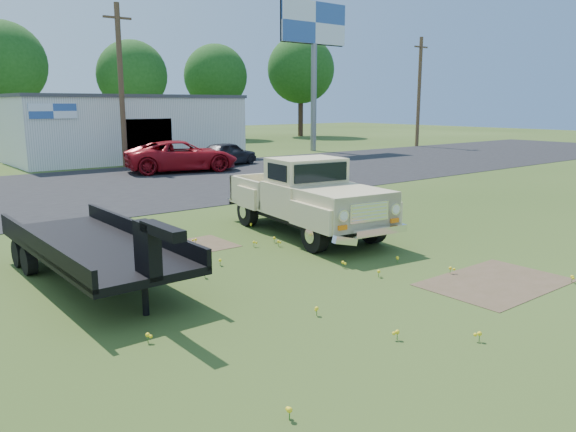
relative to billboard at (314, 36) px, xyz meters
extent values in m
plane|color=#2C4315|center=(-20.00, -24.04, -8.54)|extent=(140.00, 140.00, 0.00)
cube|color=black|center=(-20.00, -9.04, -8.54)|extent=(90.00, 14.00, 0.02)
cube|color=brown|center=(-18.50, -27.04, -8.54)|extent=(3.00, 2.00, 0.01)
cube|color=brown|center=(-22.00, -20.54, -8.54)|extent=(2.20, 1.60, 0.01)
cube|color=beige|center=(-14.00, 2.96, -6.54)|extent=(14.00, 8.00, 4.00)
cube|color=#3F3F44|center=(-14.00, 2.96, -4.49)|extent=(14.20, 8.20, 0.20)
cube|color=black|center=(-14.00, -0.99, -6.94)|extent=(3.00, 0.10, 2.20)
cube|color=white|center=(-19.50, -1.09, -5.34)|extent=(2.50, 0.08, 0.80)
cylinder|color=slate|center=(0.00, -0.04, -4.54)|extent=(0.44, 0.44, 8.00)
cube|color=white|center=(0.00, -0.04, 0.96)|extent=(6.00, 0.30, 3.00)
cube|color=black|center=(0.00, 0.14, 0.96)|extent=(6.10, 0.10, 3.10)
cylinder|color=#4F3824|center=(-16.00, -2.04, -4.04)|extent=(0.30, 0.30, 9.00)
cube|color=#4F3824|center=(-16.00, -2.04, -0.34)|extent=(1.60, 0.12, 0.12)
cylinder|color=#4F3824|center=(10.00, -2.04, -4.04)|extent=(0.30, 0.30, 9.00)
cube|color=#4F3824|center=(10.00, -2.04, -0.34)|extent=(1.60, 0.12, 0.12)
cylinder|color=#382319|center=(-18.00, 16.46, -6.65)|extent=(0.56, 0.56, 3.78)
sphere|color=#184614|center=(-18.00, 16.46, -1.90)|extent=(6.72, 6.72, 6.72)
cylinder|color=#382319|center=(-8.00, 14.96, -6.83)|extent=(0.56, 0.56, 3.42)
sphere|color=#184614|center=(-8.00, 14.96, -2.53)|extent=(6.08, 6.08, 6.08)
cylinder|color=#382319|center=(2.00, 17.46, -6.74)|extent=(0.56, 0.56, 3.60)
sphere|color=#184614|center=(2.00, 17.46, -2.22)|extent=(6.40, 6.40, 6.40)
cylinder|color=#382319|center=(12.00, 15.96, -6.47)|extent=(0.56, 0.56, 4.14)
sphere|color=#184614|center=(12.00, 15.96, -1.27)|extent=(7.36, 7.36, 7.36)
imported|color=maroon|center=(-14.42, -5.90, -7.71)|extent=(6.41, 4.08, 1.65)
imported|color=black|center=(-10.89, -4.82, -7.85)|extent=(4.35, 2.74, 1.38)
camera|label=1|loc=(-28.67, -33.00, -4.93)|focal=35.00mm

